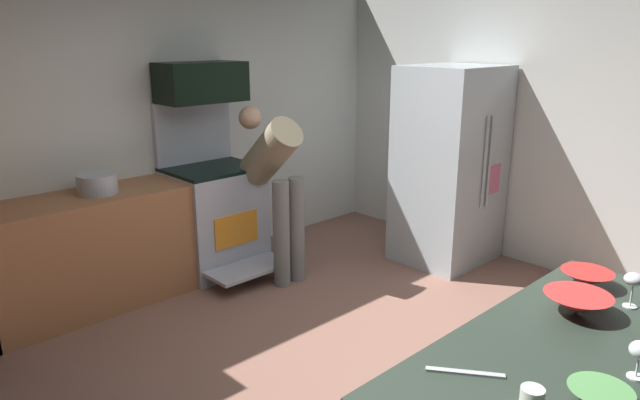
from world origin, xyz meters
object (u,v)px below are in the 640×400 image
refrigerator (449,166)px  mixing_bowl_small (586,279)px  mixing_bowl_large (577,304)px  microwave (201,82)px  mug_coffee (532,400)px  stock_pot (97,184)px  wine_glass_mid (634,281)px  mixing_bowl_prep (600,396)px  wine_glass_near (640,352)px  oven_range (215,215)px  person_cook (276,178)px

refrigerator → mixing_bowl_small: bearing=-131.7°
refrigerator → mixing_bowl_large: refrigerator is taller
microwave → mug_coffee: microwave is taller
microwave → stock_pot: microwave is taller
wine_glass_mid → mug_coffee: bearing=-177.2°
mixing_bowl_prep → wine_glass_near: size_ratio=1.46×
mixing_bowl_small → mug_coffee: bearing=-165.8°
mixing_bowl_small → mixing_bowl_prep: 0.99m
oven_range → stock_pot: bearing=179.2°
person_cook → mixing_bowl_small: size_ratio=6.06×
mixing_bowl_small → microwave: bearing=89.7°
person_cook → wine_glass_mid: bearing=-97.2°
oven_range → person_cook: oven_range is taller
person_cook → mug_coffee: (-1.39, -2.99, 0.05)m
mixing_bowl_prep → stock_pot: stock_pot is taller
mug_coffee → stock_pot: bearing=88.4°
oven_range → mixing_bowl_large: bearing=-95.6°
oven_range → refrigerator: (1.73, -1.29, 0.40)m
person_cook → mixing_bowl_prep: bearing=-110.8°
oven_range → mixing_bowl_large: 3.39m
wine_glass_mid → mug_coffee: size_ratio=1.91×
person_cook → mixing_bowl_small: person_cook is taller
refrigerator → mug_coffee: bearing=-141.8°
wine_glass_near → stock_pot: stock_pot is taller
wine_glass_mid → stock_pot: bearing=104.7°
microwave → wine_glass_near: size_ratio=5.19×
microwave → refrigerator: 2.35m
mixing_bowl_large → wine_glass_mid: wine_glass_mid is taller
refrigerator → mixing_bowl_large: 2.91m
refrigerator → mixing_bowl_prep: bearing=-138.0°
refrigerator → mixing_bowl_large: bearing=-135.1°
mixing_bowl_small → mixing_bowl_prep: (-0.90, -0.41, -0.01)m
mug_coffee → oven_range: bearing=72.5°
mixing_bowl_prep → person_cook: bearing=69.2°
person_cook → refrigerator: bearing=-27.1°
microwave → refrigerator: size_ratio=0.41×
mixing_bowl_large → mixing_bowl_small: (0.31, 0.09, -0.01)m
stock_pot → oven_range: bearing=-0.8°
refrigerator → mixing_bowl_prep: size_ratio=8.67×
refrigerator → wine_glass_near: refrigerator is taller
oven_range → mixing_bowl_large: oven_range is taller
oven_range → mug_coffee: oven_range is taller
mixing_bowl_large → mug_coffee: 0.81m
refrigerator → mixing_bowl_prep: refrigerator is taller
refrigerator → mixing_bowl_small: size_ratio=7.41×
refrigerator → person_cook: size_ratio=1.22×
wine_glass_near → mug_coffee: wine_glass_near is taller
oven_range → mixing_bowl_prep: bearing=-103.9°
refrigerator → wine_glass_mid: 2.86m
microwave → wine_glass_near: microwave is taller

